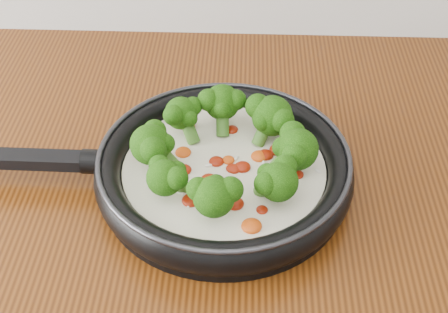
{
  "coord_description": "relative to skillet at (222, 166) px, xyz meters",
  "views": [
    {
      "loc": [
        -0.0,
        0.53,
        1.45
      ],
      "look_at": [
        -0.02,
        1.11,
        0.95
      ],
      "focal_mm": 50.17,
      "sensor_mm": 36.0,
      "label": 1
    }
  ],
  "objects": [
    {
      "name": "skillet",
      "position": [
        0.0,
        0.0,
        0.0
      ],
      "size": [
        0.5,
        0.32,
        0.09
      ],
      "color": "black",
      "rests_on": "counter"
    }
  ]
}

